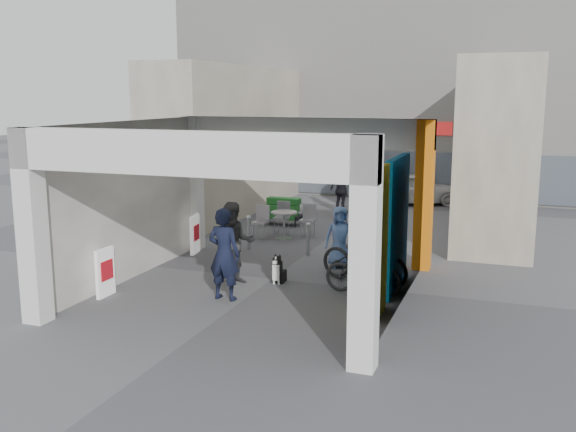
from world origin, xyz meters
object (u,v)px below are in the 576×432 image
at_px(border_collie, 278,271).
at_px(man_elderly, 340,237).
at_px(produce_stand, 282,214).
at_px(white_van, 413,188).
at_px(man_crates, 342,190).
at_px(bicycle_front, 364,258).
at_px(cafe_set, 284,225).
at_px(man_back_turned, 234,243).
at_px(bicycle_rear, 363,272).
at_px(man_with_dog, 224,254).

relative_size(border_collie, man_elderly, 0.45).
height_order(produce_stand, white_van, white_van).
relative_size(man_crates, bicycle_front, 0.78).
bearing_deg(white_van, border_collie, 150.62).
relative_size(cafe_set, white_van, 0.44).
bearing_deg(cafe_set, man_back_turned, -82.52).
bearing_deg(bicycle_rear, white_van, 8.31).
relative_size(produce_stand, bicycle_rear, 0.78).
xyz_separation_m(cafe_set, bicycle_rear, (3.45, -4.63, 0.15)).
distance_m(cafe_set, man_with_dog, 5.97).
bearing_deg(produce_stand, man_crates, 72.75).
bearing_deg(bicycle_front, man_crates, 34.92).
relative_size(produce_stand, bicycle_front, 0.60).
bearing_deg(produce_stand, man_with_dog, -69.48).
relative_size(cafe_set, man_crates, 0.95).
bearing_deg(border_collie, man_with_dog, -118.07).
height_order(cafe_set, border_collie, cafe_set).
xyz_separation_m(man_elderly, white_van, (0.19, 9.65, -0.13)).
bearing_deg(cafe_set, border_collie, -71.18).
height_order(produce_stand, man_elderly, man_elderly).
height_order(man_with_dog, bicycle_front, man_with_dog).
bearing_deg(produce_stand, border_collie, -61.57).
bearing_deg(man_with_dog, bicycle_front, -134.77).
relative_size(border_collie, man_with_dog, 0.35).
xyz_separation_m(border_collie, man_back_turned, (-0.89, -0.33, 0.63)).
relative_size(man_back_turned, white_van, 0.50).
xyz_separation_m(border_collie, man_elderly, (0.91, 1.72, 0.47)).
bearing_deg(bicycle_front, cafe_set, 57.11).
xyz_separation_m(man_crates, bicycle_front, (2.67, -7.96, -0.27)).
relative_size(border_collie, man_crates, 0.40).
xyz_separation_m(man_back_turned, man_crates, (-0.02, 8.94, -0.07)).
height_order(man_elderly, bicycle_front, man_elderly).
bearing_deg(man_back_turned, white_van, 51.16).
xyz_separation_m(border_collie, man_with_dog, (-0.61, -1.43, 0.67)).
bearing_deg(man_with_dog, man_elderly, -111.67).
relative_size(man_elderly, bicycle_rear, 0.91).
relative_size(produce_stand, white_van, 0.35).
bearing_deg(border_collie, man_crates, 91.06).
relative_size(man_back_turned, man_crates, 1.09).
bearing_deg(man_crates, white_van, -102.76).
xyz_separation_m(produce_stand, bicycle_rear, (4.09, -6.23, 0.16)).
distance_m(border_collie, bicycle_front, 1.90).
bearing_deg(man_elderly, man_back_turned, -153.99).
relative_size(border_collie, bicycle_rear, 0.41).
distance_m(border_collie, white_van, 11.43).
bearing_deg(man_back_turned, cafe_set, 68.30).
relative_size(produce_stand, border_collie, 1.91).
height_order(man_with_dog, man_elderly, man_with_dog).
xyz_separation_m(bicycle_front, white_van, (-0.66, 10.73, 0.06)).
bearing_deg(bicycle_rear, man_crates, 22.12).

